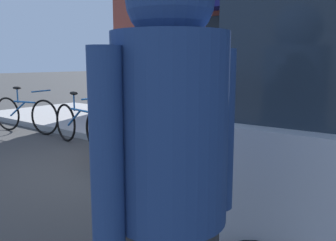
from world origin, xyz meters
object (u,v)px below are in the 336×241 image
object	(u,v)px
parked_bicycle	(80,125)
second_bicycle_by_cafe	(25,114)
sandwich_board_sign	(158,107)
touring_motorcycle	(138,127)
pedestrian_walking	(170,160)

from	to	relation	value
parked_bicycle	second_bicycle_by_cafe	xyz separation A→B (m)	(-1.86, 0.03, 0.01)
parked_bicycle	sandwich_board_sign	bearing A→B (deg)	64.47
touring_motorcycle	sandwich_board_sign	size ratio (longest dim) A/B	2.18
touring_motorcycle	sandwich_board_sign	bearing A→B (deg)	123.30
parked_bicycle	touring_motorcycle	bearing A→B (deg)	-13.60
parked_bicycle	second_bicycle_by_cafe	bearing A→B (deg)	179.16
parked_bicycle	sandwich_board_sign	world-z (taller)	sandwich_board_sign
sandwich_board_sign	parked_bicycle	bearing A→B (deg)	-115.53
touring_motorcycle	parked_bicycle	world-z (taller)	touring_motorcycle
pedestrian_walking	sandwich_board_sign	xyz separation A→B (m)	(-3.63, 4.15, -0.52)
touring_motorcycle	second_bicycle_by_cafe	size ratio (longest dim) A/B	1.21
pedestrian_walking	touring_motorcycle	bearing A→B (deg)	135.88
touring_motorcycle	second_bicycle_by_cafe	world-z (taller)	touring_motorcycle
parked_bicycle	second_bicycle_by_cafe	distance (m)	1.86
sandwich_board_sign	second_bicycle_by_cafe	bearing A→B (deg)	-152.51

